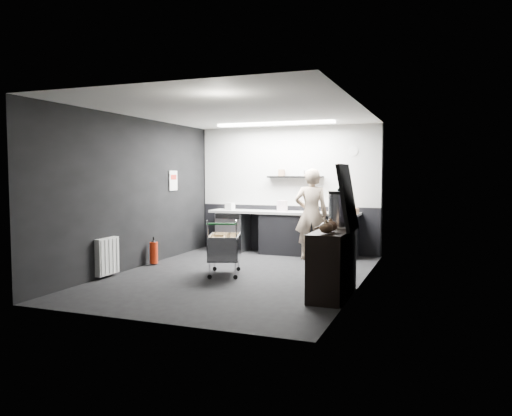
% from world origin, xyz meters
% --- Properties ---
extents(floor, '(5.50, 5.50, 0.00)m').
position_xyz_m(floor, '(0.00, 0.00, 0.00)').
color(floor, black).
rests_on(floor, ground).
extents(ceiling, '(5.50, 5.50, 0.00)m').
position_xyz_m(ceiling, '(0.00, 0.00, 2.70)').
color(ceiling, silver).
rests_on(ceiling, wall_back).
extents(wall_back, '(5.50, 0.00, 5.50)m').
position_xyz_m(wall_back, '(0.00, 2.75, 1.35)').
color(wall_back, black).
rests_on(wall_back, floor).
extents(wall_front, '(5.50, 0.00, 5.50)m').
position_xyz_m(wall_front, '(0.00, -2.75, 1.35)').
color(wall_front, black).
rests_on(wall_front, floor).
extents(wall_left, '(0.00, 5.50, 5.50)m').
position_xyz_m(wall_left, '(-2.00, 0.00, 1.35)').
color(wall_left, black).
rests_on(wall_left, floor).
extents(wall_right, '(0.00, 5.50, 5.50)m').
position_xyz_m(wall_right, '(2.00, 0.00, 1.35)').
color(wall_right, black).
rests_on(wall_right, floor).
extents(kitchen_wall_panel, '(3.95, 0.02, 1.70)m').
position_xyz_m(kitchen_wall_panel, '(0.00, 2.73, 1.85)').
color(kitchen_wall_panel, beige).
rests_on(kitchen_wall_panel, wall_back).
extents(dado_panel, '(3.95, 0.02, 1.00)m').
position_xyz_m(dado_panel, '(0.00, 2.73, 0.50)').
color(dado_panel, black).
rests_on(dado_panel, wall_back).
extents(floating_shelf, '(1.20, 0.22, 0.04)m').
position_xyz_m(floating_shelf, '(0.20, 2.62, 1.62)').
color(floating_shelf, black).
rests_on(floating_shelf, wall_back).
extents(wall_clock, '(0.20, 0.03, 0.20)m').
position_xyz_m(wall_clock, '(1.40, 2.72, 2.15)').
color(wall_clock, silver).
rests_on(wall_clock, wall_back).
extents(poster, '(0.02, 0.30, 0.40)m').
position_xyz_m(poster, '(-1.98, 1.30, 1.55)').
color(poster, white).
rests_on(poster, wall_left).
extents(poster_red_band, '(0.02, 0.22, 0.10)m').
position_xyz_m(poster_red_band, '(-1.98, 1.30, 1.62)').
color(poster_red_band, red).
rests_on(poster_red_band, poster).
extents(radiator, '(0.10, 0.50, 0.60)m').
position_xyz_m(radiator, '(-1.94, -0.90, 0.35)').
color(radiator, silver).
rests_on(radiator, wall_left).
extents(ceiling_strip, '(2.40, 0.20, 0.04)m').
position_xyz_m(ceiling_strip, '(0.00, 1.85, 2.67)').
color(ceiling_strip, white).
rests_on(ceiling_strip, ceiling).
extents(prep_counter, '(3.20, 0.61, 0.90)m').
position_xyz_m(prep_counter, '(0.14, 2.42, 0.46)').
color(prep_counter, black).
rests_on(prep_counter, floor).
extents(person, '(0.74, 0.58, 1.79)m').
position_xyz_m(person, '(0.72, 1.97, 0.90)').
color(person, beige).
rests_on(person, floor).
extents(shopping_cart, '(0.74, 0.99, 0.92)m').
position_xyz_m(shopping_cart, '(-0.25, -0.02, 0.43)').
color(shopping_cart, silver).
rests_on(shopping_cart, floor).
extents(sideboard, '(0.52, 1.22, 1.82)m').
position_xyz_m(sideboard, '(1.76, -0.80, 0.58)').
color(sideboard, black).
rests_on(sideboard, floor).
extents(fire_extinguisher, '(0.15, 0.15, 0.50)m').
position_xyz_m(fire_extinguisher, '(-1.85, 0.34, 0.24)').
color(fire_extinguisher, red).
rests_on(fire_extinguisher, floor).
extents(cardboard_box, '(0.66, 0.58, 0.11)m').
position_xyz_m(cardboard_box, '(1.28, 2.37, 0.96)').
color(cardboard_box, '#906A4D').
rests_on(cardboard_box, prep_counter).
extents(pink_tub, '(0.23, 0.23, 0.23)m').
position_xyz_m(pink_tub, '(-0.02, 2.42, 1.01)').
color(pink_tub, silver).
rests_on(pink_tub, prep_counter).
extents(white_container, '(0.20, 0.17, 0.16)m').
position_xyz_m(white_container, '(-1.20, 2.37, 0.98)').
color(white_container, silver).
rests_on(white_container, prep_counter).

